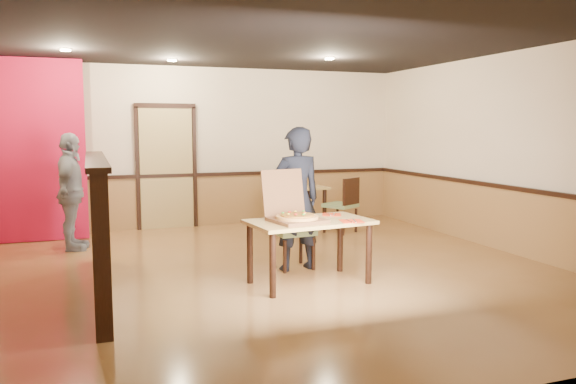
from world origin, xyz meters
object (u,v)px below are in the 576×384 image
object	(u,v)px
side_chair_left	(291,205)
condiment	(312,182)
main_table	(309,230)
passerby	(71,192)
diner	(296,199)
diner_chair	(291,227)
pizza_box	(294,215)
side_chair_right	(344,203)
side_table	(303,196)

from	to	relation	value
side_chair_left	condiment	size ratio (longest dim) A/B	5.66
main_table	passerby	world-z (taller)	passerby
diner	passerby	xyz separation A→B (m)	(-2.63, 2.12, -0.04)
side_chair_left	diner_chair	bearing A→B (deg)	73.97
passerby	condiment	world-z (taller)	passerby
side_chair_left	passerby	size ratio (longest dim) A/B	0.55
diner_chair	side_chair_left	bearing A→B (deg)	66.89
side_chair_left	pizza_box	xyz separation A→B (m)	(-0.91, -2.63, 0.29)
main_table	condiment	world-z (taller)	condiment
side_chair_left	passerby	xyz separation A→B (m)	(-3.28, 0.13, 0.33)
diner_chair	side_chair_right	world-z (taller)	diner_chair
main_table	side_chair_left	bearing A→B (deg)	67.72
side_chair_right	passerby	distance (m)	4.24
diner_chair	side_chair_left	world-z (taller)	diner_chair
main_table	side_table	xyz separation A→B (m)	(1.18, 3.23, -0.05)
diner_chair	condiment	distance (m)	2.64
side_chair_right	diner	xyz separation A→B (m)	(-1.59, -1.99, 0.37)
passerby	pizza_box	xyz separation A→B (m)	(2.37, -2.76, -0.05)
side_table	pizza_box	bearing A→B (deg)	-112.81
diner_chair	side_chair_left	xyz separation A→B (m)	(0.66, 1.83, -0.00)
passerby	main_table	bearing A→B (deg)	-128.12
main_table	pizza_box	bearing A→B (deg)	177.76
diner_chair	main_table	bearing A→B (deg)	-97.84
side_chair_left	side_chair_right	xyz separation A→B (m)	(0.94, 0.01, -0.00)
diner_chair	side_chair_right	size ratio (longest dim) A/B	1.01
pizza_box	condiment	bearing A→B (deg)	54.05
main_table	condiment	bearing A→B (deg)	60.66
side_table	pizza_box	distance (m)	3.53
main_table	side_chair_left	size ratio (longest dim) A/B	1.54
side_table	pizza_box	xyz separation A→B (m)	(-1.37, -3.25, 0.23)
diner	passerby	distance (m)	3.38
side_chair_right	pizza_box	xyz separation A→B (m)	(-1.85, -2.64, 0.29)
side_chair_left	diner	bearing A→B (deg)	75.71
passerby	condiment	bearing A→B (deg)	-75.89
pizza_box	side_chair_right	bearing A→B (deg)	44.33
pizza_box	side_table	bearing A→B (deg)	56.58
side_table	main_table	bearing A→B (deg)	-110.09
passerby	condiment	xyz separation A→B (m)	(3.85, 0.35, -0.02)
diner	main_table	bearing A→B (deg)	78.05
main_table	pizza_box	size ratio (longest dim) A/B	2.03
side_table	pizza_box	world-z (taller)	pizza_box
passerby	diner_chair	bearing A→B (deg)	-117.96
diner_chair	passerby	distance (m)	3.29
side_chair_left	diner	world-z (taller)	diner
side_chair_right	diner	bearing A→B (deg)	20.87
diner	condiment	xyz separation A→B (m)	(1.21, 2.46, -0.06)
side_chair_right	side_table	distance (m)	0.78
diner	condiment	distance (m)	2.75
diner_chair	side_chair_right	distance (m)	2.44
side_table	side_chair_left	bearing A→B (deg)	-126.30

